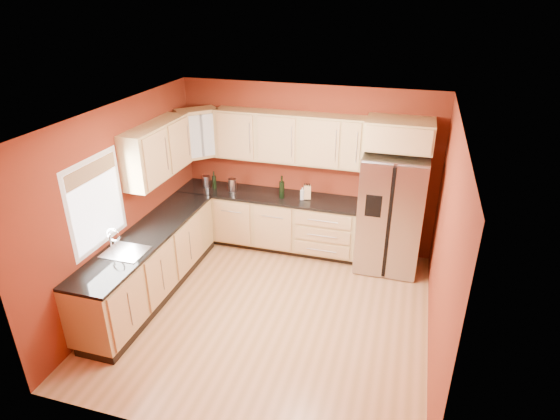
{
  "coord_description": "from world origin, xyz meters",
  "views": [
    {
      "loc": [
        1.53,
        -4.72,
        3.85
      ],
      "look_at": [
        -0.12,
        0.9,
        1.07
      ],
      "focal_mm": 30.0,
      "sensor_mm": 36.0,
      "label": 1
    }
  ],
  "objects_px": {
    "knife_block": "(307,192)",
    "soap_dispenser": "(302,194)",
    "canister_left": "(206,181)",
    "wine_bottle_a": "(214,180)",
    "refrigerator": "(390,213)"
  },
  "relations": [
    {
      "from": "wine_bottle_a",
      "to": "knife_block",
      "type": "distance_m",
      "value": 1.54
    },
    {
      "from": "soap_dispenser",
      "to": "refrigerator",
      "type": "bearing_deg",
      "value": -1.4
    },
    {
      "from": "refrigerator",
      "to": "knife_block",
      "type": "distance_m",
      "value": 1.28
    },
    {
      "from": "refrigerator",
      "to": "canister_left",
      "type": "distance_m",
      "value": 2.96
    },
    {
      "from": "canister_left",
      "to": "wine_bottle_a",
      "type": "distance_m",
      "value": 0.15
    },
    {
      "from": "wine_bottle_a",
      "to": "refrigerator",
      "type": "bearing_deg",
      "value": -1.33
    },
    {
      "from": "soap_dispenser",
      "to": "wine_bottle_a",
      "type": "bearing_deg",
      "value": 178.74
    },
    {
      "from": "refrigerator",
      "to": "soap_dispenser",
      "type": "xyz_separation_m",
      "value": [
        -1.34,
        0.03,
        0.13
      ]
    },
    {
      "from": "knife_block",
      "to": "refrigerator",
      "type": "bearing_deg",
      "value": -19.57
    },
    {
      "from": "canister_left",
      "to": "knife_block",
      "type": "relative_size",
      "value": 0.89
    },
    {
      "from": "canister_left",
      "to": "knife_block",
      "type": "xyz_separation_m",
      "value": [
        1.68,
        0.01,
        0.01
      ]
    },
    {
      "from": "soap_dispenser",
      "to": "canister_left",
      "type": "bearing_deg",
      "value": 178.28
    },
    {
      "from": "refrigerator",
      "to": "canister_left",
      "type": "relative_size",
      "value": 9.39
    },
    {
      "from": "knife_block",
      "to": "soap_dispenser",
      "type": "relative_size",
      "value": 1.1
    },
    {
      "from": "knife_block",
      "to": "soap_dispenser",
      "type": "xyz_separation_m",
      "value": [
        -0.06,
        -0.06,
        -0.01
      ]
    }
  ]
}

